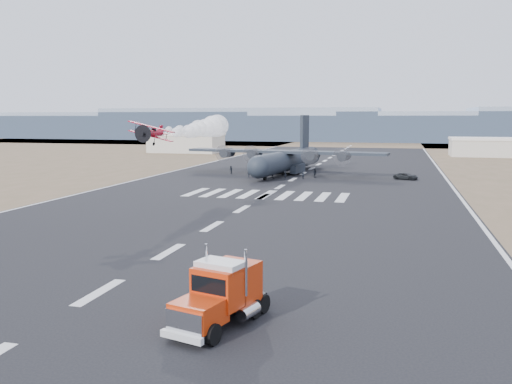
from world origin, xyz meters
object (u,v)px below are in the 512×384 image
at_px(transport_aircraft, 287,159).
at_px(crew_d, 315,173).
at_px(crew_e, 266,172).
at_px(crew_g, 303,175).
at_px(semi_truck, 222,293).
at_px(crew_b, 231,170).
at_px(crew_c, 249,173).
at_px(aerobatic_biplane, 151,133).
at_px(hangar_right, 484,147).
at_px(hangar_left, 186,143).
at_px(crew_h, 253,173).
at_px(support_vehicle, 406,176).
at_px(crew_a, 285,175).
at_px(crew_f, 272,173).

xyz_separation_m(transport_aircraft, crew_d, (6.97, -6.19, -2.38)).
bearing_deg(transport_aircraft, crew_e, -120.20).
bearing_deg(crew_g, transport_aircraft, -45.29).
bearing_deg(semi_truck, crew_b, 121.97).
bearing_deg(crew_c, aerobatic_biplane, -52.95).
xyz_separation_m(hangar_right, crew_d, (-42.27, -73.72, -2.11)).
bearing_deg(hangar_left, semi_truck, -67.26).
bearing_deg(crew_h, support_vehicle, 160.15).
bearing_deg(crew_b, hangar_right, 109.57).
bearing_deg(crew_h, hangar_left, -85.66).
distance_m(hangar_left, crew_h, 83.43).
relative_size(hangar_left, support_vehicle, 5.17).
relative_size(crew_g, crew_h, 1.02).
xyz_separation_m(hangar_right, crew_c, (-55.54, -76.35, -2.19)).
xyz_separation_m(hangar_right, support_vehicle, (-24.35, -72.46, -2.35)).
distance_m(hangar_left, crew_d, 88.51).
bearing_deg(crew_d, support_vehicle, -49.64).
height_order(semi_truck, crew_c, semi_truck).
height_order(hangar_right, crew_e, hangar_right).
relative_size(transport_aircraft, crew_h, 27.02).
relative_size(crew_e, crew_g, 0.95).
bearing_deg(crew_e, crew_g, 74.18).
distance_m(aerobatic_biplane, crew_e, 52.65).
bearing_deg(support_vehicle, hangar_right, 1.29).
bearing_deg(aerobatic_biplane, crew_a, 81.57).
bearing_deg(crew_f, crew_d, 60.91).
xyz_separation_m(support_vehicle, crew_g, (-19.86, -4.13, 0.17)).
distance_m(support_vehicle, crew_a, 23.82).
bearing_deg(semi_truck, crew_h, 118.69).
distance_m(hangar_right, crew_h, 93.84).
bearing_deg(crew_e, crew_d, 92.81).
xyz_separation_m(crew_a, crew_b, (-13.48, 6.98, -0.02)).
relative_size(hangar_right, crew_b, 11.74).
xyz_separation_m(hangar_right, transport_aircraft, (-49.24, -67.53, 0.27)).
distance_m(hangar_left, crew_f, 85.22).
xyz_separation_m(crew_e, crew_f, (2.24, -3.65, 0.06)).
bearing_deg(support_vehicle, crew_d, 113.90).
bearing_deg(crew_d, semi_truck, -139.03).
distance_m(aerobatic_biplane, crew_c, 48.55).
bearing_deg(support_vehicle, hangar_left, 67.38).
bearing_deg(aerobatic_biplane, hangar_left, 110.13).
height_order(hangar_left, crew_h, hangar_left).
bearing_deg(crew_b, crew_c, 16.57).
height_order(crew_c, crew_f, crew_f).
height_order(crew_f, crew_g, crew_f).
relative_size(hangar_left, crew_c, 15.02).
height_order(transport_aircraft, support_vehicle, transport_aircraft).
bearing_deg(crew_g, crew_c, 14.43).
bearing_deg(crew_c, crew_g, 34.22).
relative_size(crew_c, crew_f, 0.95).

